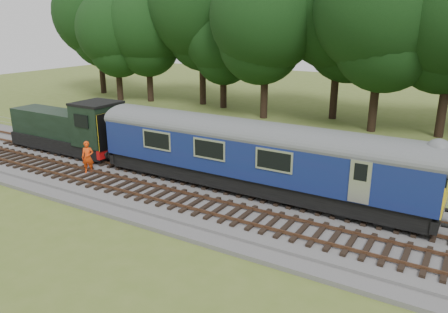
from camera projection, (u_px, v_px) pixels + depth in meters
The scene contains 9 objects.
ground at pixel (190, 195), 23.58m from camera, with size 120.00×120.00×0.00m, color #556926.
ballast at pixel (190, 192), 23.53m from camera, with size 70.00×7.00×0.35m, color #4C4C4F.
track_north at pixel (205, 180), 24.60m from camera, with size 67.20×2.40×0.21m.
track_south at pixel (172, 197), 22.14m from camera, with size 67.20×2.40×0.21m.
fence at pixel (232, 171), 27.26m from camera, with size 64.00×0.12×1.00m, color #6B6054, non-canonical shape.
tree_line at pixel (323, 119), 41.59m from camera, with size 70.00×8.00×18.00m, color black, non-canonical shape.
dmu_railcar at pixel (254, 151), 22.44m from camera, with size 18.05×2.86×3.88m.
shunter_loco at pixel (70, 129), 29.46m from camera, with size 8.91×2.60×3.38m.
worker at pixel (88, 157), 25.66m from camera, with size 0.70×0.46×1.93m, color #F7430D.
Camera 1 is at (12.81, -17.84, 9.02)m, focal length 35.00 mm.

